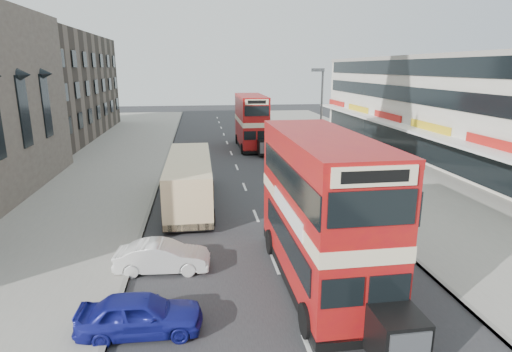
{
  "coord_description": "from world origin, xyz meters",
  "views": [
    {
      "loc": [
        -3.03,
        -14.13,
        8.2
      ],
      "look_at": [
        -0.23,
        6.3,
        2.8
      ],
      "focal_mm": 29.19,
      "sensor_mm": 36.0,
      "label": 1
    }
  ],
  "objects_px": {
    "bus_second": "(251,121)",
    "car_right_b": "(293,162)",
    "street_lamp": "(320,112)",
    "coach": "(189,179)",
    "car_right_a": "(299,168)",
    "bus_main": "(321,211)",
    "cyclist": "(284,165)",
    "car_left_near": "(140,314)",
    "car_left_front": "(163,257)",
    "pedestrian_near": "(345,166)"
  },
  "relations": [
    {
      "from": "car_left_near",
      "to": "car_right_a",
      "type": "xyz_separation_m",
      "value": [
        9.56,
        18.62,
        -0.03
      ]
    },
    {
      "from": "car_left_near",
      "to": "car_right_b",
      "type": "distance_m",
      "value": 23.28
    },
    {
      "from": "bus_second",
      "to": "car_right_a",
      "type": "xyz_separation_m",
      "value": [
        2.16,
        -12.06,
        -2.15
      ]
    },
    {
      "from": "car_right_a",
      "to": "cyclist",
      "type": "distance_m",
      "value": 1.34
    },
    {
      "from": "coach",
      "to": "car_right_b",
      "type": "relative_size",
      "value": 2.61
    },
    {
      "from": "street_lamp",
      "to": "car_right_a",
      "type": "xyz_separation_m",
      "value": [
        -2.03,
        -1.55,
        -4.15
      ]
    },
    {
      "from": "car_left_front",
      "to": "coach",
      "type": "bearing_deg",
      "value": -2.16
    },
    {
      "from": "bus_second",
      "to": "car_right_b",
      "type": "bearing_deg",
      "value": 103.42
    },
    {
      "from": "car_left_near",
      "to": "cyclist",
      "type": "bearing_deg",
      "value": -22.3
    },
    {
      "from": "bus_second",
      "to": "cyclist",
      "type": "distance_m",
      "value": 11.41
    },
    {
      "from": "street_lamp",
      "to": "car_right_a",
      "type": "distance_m",
      "value": 4.88
    },
    {
      "from": "car_right_a",
      "to": "car_right_b",
      "type": "bearing_deg",
      "value": -179.69
    },
    {
      "from": "car_right_b",
      "to": "street_lamp",
      "type": "bearing_deg",
      "value": 64.64
    },
    {
      "from": "bus_main",
      "to": "car_right_a",
      "type": "distance_m",
      "value": 16.69
    },
    {
      "from": "coach",
      "to": "car_right_b",
      "type": "xyz_separation_m",
      "value": [
        8.35,
        8.29,
        -1.05
      ]
    },
    {
      "from": "bus_second",
      "to": "car_right_b",
      "type": "distance_m",
      "value": 10.03
    },
    {
      "from": "car_left_near",
      "to": "car_right_a",
      "type": "distance_m",
      "value": 20.93
    },
    {
      "from": "bus_main",
      "to": "car_right_b",
      "type": "distance_m",
      "value": 19.21
    },
    {
      "from": "car_right_a",
      "to": "bus_second",
      "type": "bearing_deg",
      "value": -166.76
    },
    {
      "from": "street_lamp",
      "to": "car_left_near",
      "type": "distance_m",
      "value": 23.63
    },
    {
      "from": "car_right_b",
      "to": "cyclist",
      "type": "relative_size",
      "value": 1.87
    },
    {
      "from": "bus_second",
      "to": "car_left_near",
      "type": "bearing_deg",
      "value": 76.36
    },
    {
      "from": "bus_main",
      "to": "car_right_b",
      "type": "xyz_separation_m",
      "value": [
        3.2,
        18.79,
        -2.43
      ]
    },
    {
      "from": "coach",
      "to": "car_right_a",
      "type": "height_order",
      "value": "coach"
    },
    {
      "from": "street_lamp",
      "to": "coach",
      "type": "height_order",
      "value": "street_lamp"
    },
    {
      "from": "car_left_near",
      "to": "car_left_front",
      "type": "distance_m",
      "value": 4.18
    },
    {
      "from": "car_left_near",
      "to": "cyclist",
      "type": "distance_m",
      "value": 21.32
    },
    {
      "from": "street_lamp",
      "to": "car_left_near",
      "type": "height_order",
      "value": "street_lamp"
    },
    {
      "from": "coach",
      "to": "cyclist",
      "type": "bearing_deg",
      "value": 42.61
    },
    {
      "from": "street_lamp",
      "to": "coach",
      "type": "bearing_deg",
      "value": -144.58
    },
    {
      "from": "bus_main",
      "to": "pedestrian_near",
      "type": "bearing_deg",
      "value": -113.88
    },
    {
      "from": "cyclist",
      "to": "coach",
      "type": "bearing_deg",
      "value": -138.4
    },
    {
      "from": "coach",
      "to": "car_left_front",
      "type": "distance_m",
      "value": 8.81
    },
    {
      "from": "bus_second",
      "to": "pedestrian_near",
      "type": "distance_m",
      "value": 14.69
    },
    {
      "from": "pedestrian_near",
      "to": "cyclist",
      "type": "xyz_separation_m",
      "value": [
        -4.19,
        2.41,
        -0.33
      ]
    },
    {
      "from": "bus_second",
      "to": "coach",
      "type": "bearing_deg",
      "value": 71.13
    },
    {
      "from": "street_lamp",
      "to": "bus_main",
      "type": "bearing_deg",
      "value": -106.02
    },
    {
      "from": "bus_second",
      "to": "pedestrian_near",
      "type": "bearing_deg",
      "value": 111.47
    },
    {
      "from": "car_right_b",
      "to": "cyclist",
      "type": "height_order",
      "value": "cyclist"
    },
    {
      "from": "pedestrian_near",
      "to": "coach",
      "type": "bearing_deg",
      "value": 13.09
    },
    {
      "from": "coach",
      "to": "street_lamp",
      "type": "bearing_deg",
      "value": 35.48
    },
    {
      "from": "car_left_near",
      "to": "car_left_front",
      "type": "relative_size",
      "value": 1.02
    },
    {
      "from": "bus_second",
      "to": "car_left_near",
      "type": "relative_size",
      "value": 2.46
    },
    {
      "from": "coach",
      "to": "cyclist",
      "type": "relative_size",
      "value": 4.9
    },
    {
      "from": "car_right_a",
      "to": "bus_main",
      "type": "bearing_deg",
      "value": -7.61
    },
    {
      "from": "car_right_a",
      "to": "pedestrian_near",
      "type": "relative_size",
      "value": 2.42
    },
    {
      "from": "street_lamp",
      "to": "coach",
      "type": "relative_size",
      "value": 0.8
    },
    {
      "from": "car_left_front",
      "to": "car_right_a",
      "type": "distance_m",
      "value": 17.13
    },
    {
      "from": "car_left_near",
      "to": "car_left_front",
      "type": "height_order",
      "value": "car_left_near"
    },
    {
      "from": "car_left_front",
      "to": "bus_second",
      "type": "bearing_deg",
      "value": -10.61
    }
  ]
}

